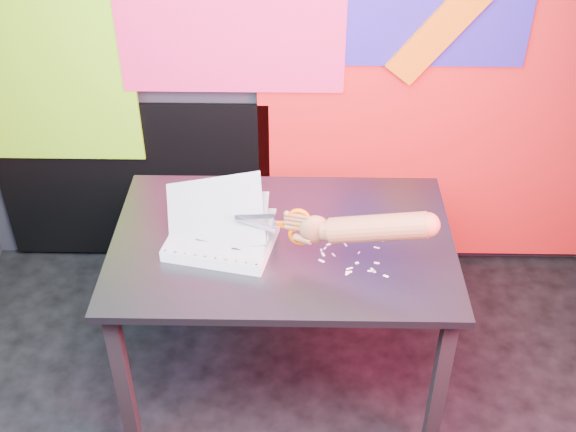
{
  "coord_description": "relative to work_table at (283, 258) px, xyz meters",
  "views": [
    {
      "loc": [
        0.04,
        -1.38,
        2.37
      ],
      "look_at": [
        0.0,
        0.65,
        0.87
      ],
      "focal_mm": 45.0,
      "sensor_mm": 36.0,
      "label": 1
    }
  ],
  "objects": [
    {
      "name": "paper_clippings",
      "position": [
        0.24,
        -0.11,
        0.09
      ],
      "size": [
        0.25,
        0.21,
        0.0
      ],
      "color": "white",
      "rests_on": "work_table"
    },
    {
      "name": "room",
      "position": [
        0.02,
        -0.67,
        0.69
      ],
      "size": [
        3.01,
        3.01,
        2.71
      ],
      "color": "black",
      "rests_on": "ground"
    },
    {
      "name": "work_table",
      "position": [
        0.0,
        0.0,
        0.0
      ],
      "size": [
        1.24,
        0.83,
        0.75
      ],
      "rotation": [
        0.0,
        0.0,
        0.0
      ],
      "color": "black",
      "rests_on": "ground"
    },
    {
      "name": "scissors",
      "position": [
        0.04,
        -0.11,
        0.23
      ],
      "size": [
        0.26,
        0.07,
        0.15
      ],
      "rotation": [
        0.0,
        0.0,
        -0.23
      ],
      "color": "silver",
      "rests_on": "printout_stack"
    },
    {
      "name": "backdrop",
      "position": [
        0.08,
        0.79,
        0.29
      ],
      "size": [
        2.88,
        0.05,
        2.08
      ],
      "color": "red",
      "rests_on": "ground"
    },
    {
      "name": "hand_forearm",
      "position": [
        0.28,
        -0.16,
        0.27
      ],
      "size": [
        0.49,
        0.16,
        0.18
      ],
      "rotation": [
        0.0,
        0.0,
        -0.23
      ],
      "color": "brown",
      "rests_on": "work_table"
    },
    {
      "name": "printout_stack",
      "position": [
        -0.22,
        -0.04,
        0.11
      ],
      "size": [
        0.41,
        0.34,
        0.28
      ],
      "rotation": [
        0.0,
        0.0,
        -0.21
      ],
      "color": "silver",
      "rests_on": "work_table"
    }
  ]
}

